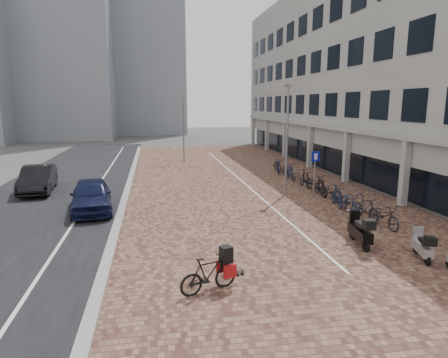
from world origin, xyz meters
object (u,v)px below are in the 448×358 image
(scooter_front, at_px, (423,245))
(car_dark, at_px, (38,179))
(hero_bike, at_px, (209,274))
(scooter_mid, at_px, (360,230))
(car_navy, at_px, (91,195))
(parking_sign, at_px, (315,167))

(scooter_front, bearing_deg, car_dark, 157.16)
(hero_bike, bearing_deg, scooter_mid, -86.58)
(car_navy, bearing_deg, scooter_front, -42.39)
(scooter_mid, bearing_deg, car_navy, 155.03)
(car_navy, height_order, car_dark, car_navy)
(scooter_front, height_order, scooter_mid, scooter_mid)
(car_dark, xyz_separation_m, hero_bike, (8.06, -13.96, -0.22))
(car_dark, bearing_deg, hero_bike, -66.04)
(car_navy, bearing_deg, car_dark, 119.70)
(scooter_mid, relative_size, parking_sign, 0.68)
(scooter_front, bearing_deg, car_navy, 162.51)
(hero_bike, relative_size, scooter_front, 1.25)
(scooter_front, distance_m, scooter_mid, 2.07)
(car_navy, relative_size, scooter_mid, 2.58)
(car_dark, distance_m, hero_bike, 16.12)
(car_dark, distance_m, scooter_mid, 18.05)
(hero_bike, relative_size, parking_sign, 0.69)
(car_navy, xyz_separation_m, scooter_mid, (10.27, -6.60, -0.17))
(scooter_mid, xyz_separation_m, parking_sign, (1.24, 7.03, 1.15))
(car_navy, xyz_separation_m, parking_sign, (11.51, 0.43, 0.98))
(hero_bike, relative_size, scooter_mid, 1.02)
(car_navy, bearing_deg, parking_sign, -5.40)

